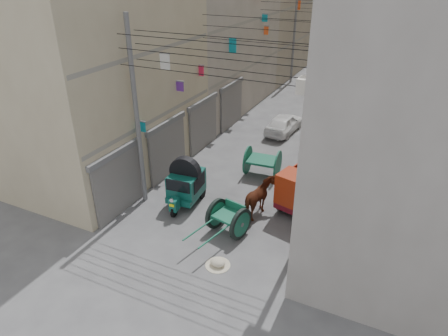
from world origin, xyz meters
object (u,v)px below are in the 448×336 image
Objects in this scene: second_cart at (263,162)px; distant_car_grey at (340,92)px; feed_sack at (218,262)px; distant_car_green at (345,52)px; auto_rickshaw at (186,183)px; tonga_cart at (228,218)px; distant_car_white at (284,123)px; horse at (260,199)px; mini_truck at (306,190)px.

distant_car_grey is (0.91, 14.56, -0.21)m from second_cart.
second_cart is 3.11× the size of feed_sack.
auto_rickshaw is at bearing 74.40° from distant_car_green.
second_cart reaches higher than distant_car_grey.
distant_car_grey is at bearing 90.23° from feed_sack.
tonga_cart is at bearing -30.55° from auto_rickshaw.
auto_rickshaw reaches higher than second_cart.
auto_rickshaw reaches higher than distant_car_white.
distant_car_green is (-0.90, 24.70, -0.06)m from distant_car_white.
horse is 18.01m from distant_car_grey.
distant_car_grey reaches higher than feed_sack.
distant_car_grey is at bearing 84.39° from distant_car_green.
mini_truck reaches higher than distant_car_grey.
mini_truck is 16.71m from distant_car_grey.
distant_car_green reaches higher than feed_sack.
second_cart is 3.65m from horse.
auto_rickshaw is at bearing 86.65° from distant_car_white.
second_cart is (2.15, 3.84, -0.22)m from auto_rickshaw.
distant_car_green is (-2.71, 37.63, 0.41)m from feed_sack.
distant_car_green is at bearing 94.12° from feed_sack.
second_cart is 30.67m from distant_car_green.
auto_rickshaw is 0.82× the size of tonga_cart.
feed_sack is 0.17× the size of distant_car_grey.
mini_truck is 2.15× the size of second_cart.
distant_car_green is at bearing 106.06° from tonga_cart.
tonga_cart is 2.08m from feed_sack.
second_cart is 14.59m from distant_car_grey.
tonga_cart is at bearing 104.68° from feed_sack.
tonga_cart is at bearing -113.12° from mini_truck.
distant_car_white is at bearing 109.26° from tonga_cart.
tonga_cart reaches higher than distant_car_green.
tonga_cart reaches higher than distant_car_grey.
second_cart is (-2.74, 2.05, -0.17)m from mini_truck.
horse reaches higher than feed_sack.
tonga_cart is at bearing 101.19° from distant_car_white.
second_cart is 0.90× the size of horse.
second_cart is at bearing 108.06° from tonga_cart.
auto_rickshaw is 3.37m from horse.
distant_car_white is 0.94× the size of distant_car_green.
horse reaches higher than tonga_cart.
distant_car_white is (-2.01, 9.38, -0.21)m from horse.
auto_rickshaw reaches higher than feed_sack.
mini_truck is 6.68× the size of feed_sack.
distant_car_grey is at bearing -96.81° from distant_car_white.
distant_car_white is at bearing 77.21° from distant_car_green.
distant_car_green is (0.43, 34.47, -0.44)m from auto_rickshaw.
distant_car_white is at bearing 93.20° from second_cart.
mini_truck is 1.11× the size of distant_car_grey.
mini_truck is 1.94× the size of horse.
distant_car_green is (-2.62, 16.06, -0.01)m from distant_car_grey.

